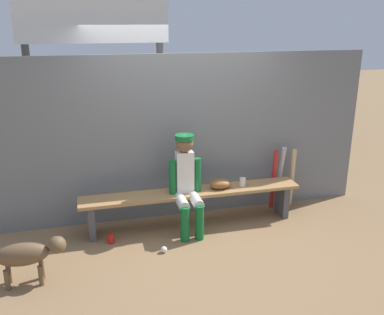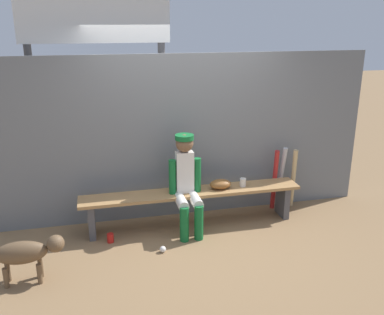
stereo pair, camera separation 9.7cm
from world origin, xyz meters
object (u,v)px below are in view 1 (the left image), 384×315
at_px(bat_aluminum_silver, 279,176).
at_px(scoreboard, 100,41).
at_px(player_seated, 187,181).
at_px(baseball, 164,250).
at_px(dog, 28,254).
at_px(dugout_bench, 192,198).
at_px(bat_aluminum_red, 274,179).
at_px(cup_on_ground, 111,239).
at_px(bat_wood_natural, 292,178).
at_px(baseball_glove, 220,184).
at_px(cup_on_bench, 242,182).

height_order(bat_aluminum_silver, scoreboard, scoreboard).
height_order(player_seated, baseball, player_seated).
relative_size(player_seated, baseball, 16.66).
bearing_deg(scoreboard, dog, -114.97).
relative_size(dugout_bench, bat_aluminum_red, 3.22).
bearing_deg(cup_on_ground, scoreboard, 86.66).
xyz_separation_m(baseball, scoreboard, (-0.50, 1.73, 2.26)).
relative_size(bat_aluminum_silver, bat_wood_natural, 1.05).
bearing_deg(scoreboard, baseball_glove, -40.09).
bearing_deg(scoreboard, cup_on_bench, -34.38).
relative_size(player_seated, dog, 1.46).
height_order(dugout_bench, scoreboard, scoreboard).
bearing_deg(cup_on_ground, bat_wood_natural, 9.95).
bearing_deg(baseball_glove, dugout_bench, 180.00).
bearing_deg(bat_aluminum_red, cup_on_bench, -159.12).
relative_size(bat_aluminum_silver, baseball, 12.18).
relative_size(baseball_glove, bat_wood_natural, 0.33).
distance_m(bat_aluminum_red, scoreboard, 3.04).
bearing_deg(dugout_bench, scoreboard, 130.66).
height_order(baseball_glove, cup_on_ground, baseball_glove).
relative_size(cup_on_ground, scoreboard, 0.03).
bearing_deg(dog, player_seated, 21.84).
xyz_separation_m(bat_wood_natural, baseball, (-2.02, -0.83, -0.39)).
xyz_separation_m(player_seated, bat_aluminum_red, (1.33, 0.32, -0.23)).
bearing_deg(dog, baseball, 10.02).
xyz_separation_m(bat_wood_natural, scoreboard, (-2.51, 0.90, 1.87)).
distance_m(baseball, scoreboard, 2.89).
bearing_deg(baseball_glove, player_seated, -166.77).
relative_size(baseball_glove, cup_on_bench, 2.55).
distance_m(bat_wood_natural, scoreboard, 3.26).
relative_size(bat_aluminum_silver, cup_on_bench, 8.19).
bearing_deg(bat_aluminum_silver, player_seated, -164.56).
bearing_deg(bat_aluminum_silver, scoreboard, 159.89).
distance_m(bat_aluminum_silver, baseball, 2.08).
bearing_deg(bat_aluminum_red, baseball, -155.07).
xyz_separation_m(cup_on_ground, dog, (-0.84, -0.63, 0.28)).
bearing_deg(baseball_glove, bat_wood_natural, 12.01).
height_order(bat_aluminum_red, bat_wood_natural, bat_aluminum_red).
xyz_separation_m(player_seated, cup_on_ground, (-0.97, -0.10, -0.62)).
height_order(dugout_bench, bat_aluminum_silver, bat_aluminum_silver).
bearing_deg(baseball, bat_aluminum_red, 24.93).
bearing_deg(bat_wood_natural, bat_aluminum_red, -173.73).
bearing_deg(bat_aluminum_silver, cup_on_bench, -156.92).
bearing_deg(cup_on_bench, dugout_bench, -179.67).
distance_m(baseball_glove, bat_aluminum_red, 0.89).
bearing_deg(player_seated, dog, -158.16).
height_order(cup_on_ground, cup_on_bench, cup_on_bench).
height_order(bat_aluminum_silver, cup_on_bench, bat_aluminum_silver).
relative_size(baseball, cup_on_bench, 0.67).
bearing_deg(dog, scoreboard, 65.03).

